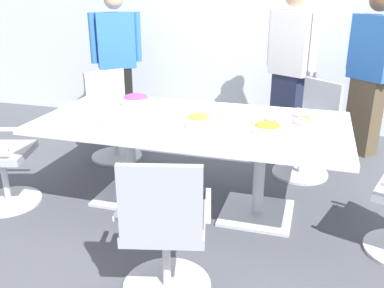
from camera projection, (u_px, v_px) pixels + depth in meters
name	position (u px, v px, depth m)	size (l,w,h in m)	color
ground_plane	(192.00, 205.00, 3.55)	(10.00, 10.00, 0.01)	#4C4F56
back_wall	(247.00, 16.00, 5.21)	(8.00, 0.10, 2.80)	silver
conference_table	(192.00, 135.00, 3.33)	(2.40, 1.20, 0.75)	silver
office_chair_1	(165.00, 235.00, 2.38)	(0.66, 0.66, 0.91)	silver
office_chair_3	(307.00, 134.00, 4.02)	(0.76, 0.76, 0.91)	silver
office_chair_4	(113.00, 120.00, 4.45)	(0.76, 0.76, 0.91)	silver
person_standing_0	(117.00, 61.00, 5.07)	(0.56, 0.42, 1.71)	black
person_standing_1	(290.00, 67.00, 4.52)	(0.57, 0.41, 1.77)	#232842
person_standing_2	(370.00, 72.00, 4.37)	(0.51, 0.47, 1.73)	brown
snack_bowl_chips_yellow	(199.00, 121.00, 3.10)	(0.19, 0.19, 0.11)	white
snack_bowl_chips_orange	(267.00, 128.00, 2.97)	(0.21, 0.21, 0.09)	white
snack_bowl_candy_mix	(136.00, 100.00, 3.68)	(0.25, 0.25, 0.10)	white
donut_platter	(287.00, 118.00, 3.28)	(0.37, 0.37, 0.04)	white
plate_stack	(117.00, 126.00, 3.09)	(0.18, 0.18, 0.04)	white
napkin_pile	(75.00, 110.00, 3.41)	(0.19, 0.19, 0.08)	white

